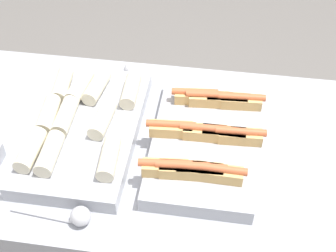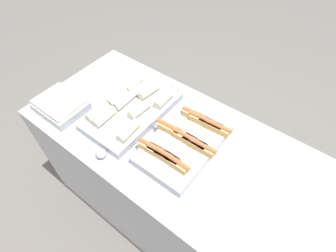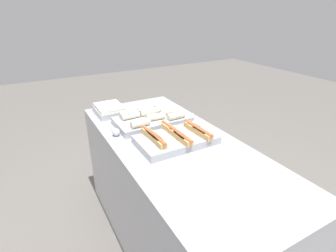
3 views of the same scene
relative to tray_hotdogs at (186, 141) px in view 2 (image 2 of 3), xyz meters
name	(u,v)px [view 2 (image 2 of 3)]	position (x,y,z in m)	size (l,w,h in m)	color
ground_plane	(179,212)	(0.00, 0.00, -0.94)	(12.00, 12.00, 0.00)	slate
counter	(181,186)	(0.00, 0.00, -0.49)	(1.84, 0.79, 0.90)	#A8AAB2
tray_hotdogs	(186,141)	(0.00, 0.00, 0.00)	(0.35, 0.51, 0.10)	#A8AAB2
tray_wraps	(132,109)	(-0.38, 0.00, 0.00)	(0.32, 0.55, 0.10)	#A8AAB2
tray_side_front	(60,105)	(-0.73, -0.22, 0.00)	(0.28, 0.22, 0.07)	#A8AAB2
serving_spoon_near	(99,153)	(-0.31, -0.31, -0.01)	(0.23, 0.05, 0.05)	silver
serving_spoon_far	(174,87)	(-0.30, 0.31, -0.01)	(0.24, 0.05, 0.05)	silver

